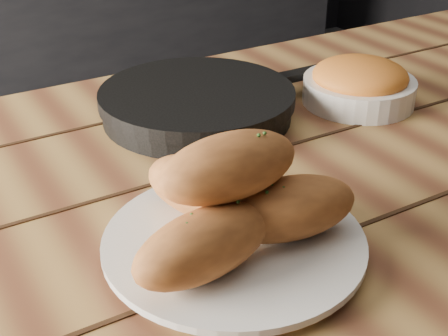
{
  "coord_description": "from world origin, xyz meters",
  "views": [
    {
      "loc": [
        -0.61,
        -0.99,
        1.14
      ],
      "look_at": [
        -0.34,
        -0.52,
        0.84
      ],
      "focal_mm": 50.0,
      "sensor_mm": 36.0,
      "label": 1
    }
  ],
  "objects_px": {
    "bread_rolls": "(231,202)",
    "bowl": "(359,84)",
    "plate": "(234,244)",
    "skillet": "(198,103)",
    "table": "(309,242)"
  },
  "relations": [
    {
      "from": "bowl",
      "to": "plate",
      "type": "bearing_deg",
      "value": -147.95
    },
    {
      "from": "bread_rolls",
      "to": "plate",
      "type": "bearing_deg",
      "value": 30.96
    },
    {
      "from": "plate",
      "to": "skillet",
      "type": "height_order",
      "value": "skillet"
    },
    {
      "from": "plate",
      "to": "bowl",
      "type": "height_order",
      "value": "bowl"
    },
    {
      "from": "bread_rolls",
      "to": "skillet",
      "type": "relative_size",
      "value": 0.61
    },
    {
      "from": "plate",
      "to": "skillet",
      "type": "xyz_separation_m",
      "value": [
        0.13,
        0.32,
        0.01
      ]
    },
    {
      "from": "bread_rolls",
      "to": "bowl",
      "type": "bearing_deg",
      "value": 32.03
    },
    {
      "from": "skillet",
      "to": "bowl",
      "type": "relative_size",
      "value": 2.43
    },
    {
      "from": "bread_rolls",
      "to": "skillet",
      "type": "xyz_separation_m",
      "value": [
        0.14,
        0.32,
        -0.04
      ]
    },
    {
      "from": "table",
      "to": "bread_rolls",
      "type": "relative_size",
      "value": 6.2
    },
    {
      "from": "table",
      "to": "skillet",
      "type": "distance_m",
      "value": 0.27
    },
    {
      "from": "bread_rolls",
      "to": "bowl",
      "type": "distance_m",
      "value": 0.45
    },
    {
      "from": "table",
      "to": "bowl",
      "type": "xyz_separation_m",
      "value": [
        0.22,
        0.17,
        0.12
      ]
    },
    {
      "from": "plate",
      "to": "table",
      "type": "bearing_deg",
      "value": 23.35
    },
    {
      "from": "plate",
      "to": "bowl",
      "type": "xyz_separation_m",
      "value": [
        0.38,
        0.24,
        0.02
      ]
    }
  ]
}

